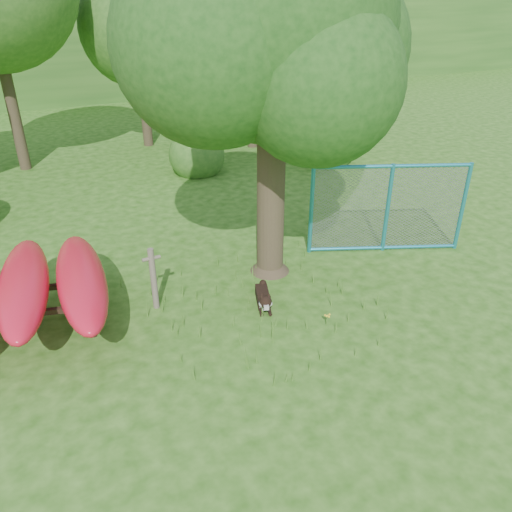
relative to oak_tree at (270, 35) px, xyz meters
name	(u,v)px	position (x,y,z in m)	size (l,w,h in m)	color
ground	(277,340)	(-0.99, -2.21, -4.60)	(80.00, 80.00, 0.00)	#235210
oak_tree	(270,35)	(0.00, 0.00, 0.00)	(5.63, 4.96, 6.89)	#352A1D
wooden_post	(153,277)	(-2.53, -0.31, -3.95)	(0.33, 0.11, 1.23)	brown
husky_dog	(264,299)	(-0.71, -1.18, -4.44)	(0.53, 0.95, 0.45)	black
fence_section	(388,209)	(2.80, -0.35, -3.58)	(3.22, 1.47, 3.39)	teal
wildflower_clump	(327,317)	(-0.01, -2.25, -4.40)	(0.11, 0.12, 0.24)	#4B7C28
bg_tree_c	(137,29)	(0.51, 10.79, -0.49)	(4.00, 4.00, 6.12)	#352A1D
shrub_right	(329,162)	(5.51, 5.79, -4.60)	(1.80, 1.80, 1.80)	#2D5C1E
shrub_mid	(198,173)	(1.01, 6.79, -4.60)	(1.80, 1.80, 1.80)	#2D5C1E
wooded_hillside	(47,36)	(-0.99, 25.79, -1.60)	(80.00, 12.00, 6.00)	#2D5C1E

